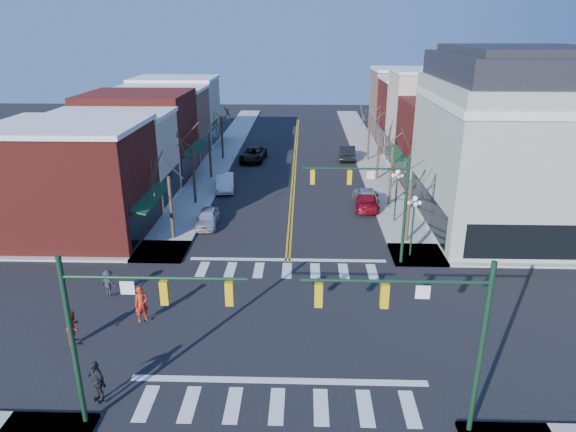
# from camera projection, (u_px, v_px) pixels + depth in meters

# --- Properties ---
(ground) EXTENTS (160.00, 160.00, 0.00)m
(ground) POSITION_uv_depth(u_px,v_px,m) (283.00, 324.00, 26.76)
(ground) COLOR black
(ground) RESTS_ON ground
(sidewalk_left) EXTENTS (3.50, 70.00, 0.15)m
(sidewalk_left) POSITION_uv_depth(u_px,v_px,m) (194.00, 199.00, 45.73)
(sidewalk_left) COLOR #9E9B93
(sidewalk_left) RESTS_ON ground
(sidewalk_right) EXTENTS (3.50, 70.00, 0.15)m
(sidewalk_right) POSITION_uv_depth(u_px,v_px,m) (391.00, 201.00, 45.23)
(sidewalk_right) COLOR #9E9B93
(sidewalk_right) RESTS_ON ground
(bldg_left_brick_a) EXTENTS (10.00, 8.50, 8.00)m
(bldg_left_brick_a) POSITION_uv_depth(u_px,v_px,m) (74.00, 183.00, 36.83)
(bldg_left_brick_a) COLOR maroon
(bldg_left_brick_a) RESTS_ON ground
(bldg_left_stucco_a) EXTENTS (10.00, 7.00, 7.50)m
(bldg_left_stucco_a) POSITION_uv_depth(u_px,v_px,m) (112.00, 160.00, 44.18)
(bldg_left_stucco_a) COLOR beige
(bldg_left_stucco_a) RESTS_ON ground
(bldg_left_brick_b) EXTENTS (10.00, 9.00, 8.50)m
(bldg_left_brick_b) POSITION_uv_depth(u_px,v_px,m) (140.00, 136.00, 51.51)
(bldg_left_brick_b) COLOR maroon
(bldg_left_brick_b) RESTS_ON ground
(bldg_left_tan) EXTENTS (10.00, 7.50, 7.80)m
(bldg_left_tan) POSITION_uv_depth(u_px,v_px,m) (162.00, 125.00, 59.36)
(bldg_left_tan) COLOR #A27759
(bldg_left_tan) RESTS_ON ground
(bldg_left_stucco_b) EXTENTS (10.00, 8.00, 8.20)m
(bldg_left_stucco_b) POSITION_uv_depth(u_px,v_px,m) (177.00, 112.00, 66.56)
(bldg_left_stucco_b) COLOR beige
(bldg_left_stucco_b) RESTS_ON ground
(bldg_right_brick_a) EXTENTS (10.00, 8.50, 8.00)m
(bldg_right_brick_a) POSITION_uv_depth(u_px,v_px,m) (455.00, 144.00, 49.06)
(bldg_right_brick_a) COLOR maroon
(bldg_right_brick_a) RESTS_ON ground
(bldg_right_stucco) EXTENTS (10.00, 7.00, 10.00)m
(bldg_right_stucco) POSITION_uv_depth(u_px,v_px,m) (437.00, 120.00, 55.98)
(bldg_right_stucco) COLOR beige
(bldg_right_stucco) RESTS_ON ground
(bldg_right_brick_b) EXTENTS (10.00, 8.00, 8.50)m
(bldg_right_brick_b) POSITION_uv_depth(u_px,v_px,m) (421.00, 115.00, 63.27)
(bldg_right_brick_b) COLOR maroon
(bldg_right_brick_b) RESTS_ON ground
(bldg_right_tan) EXTENTS (10.00, 8.00, 9.00)m
(bldg_right_tan) POSITION_uv_depth(u_px,v_px,m) (409.00, 104.00, 70.68)
(bldg_right_tan) COLOR #A27759
(bldg_right_tan) RESTS_ON ground
(victorian_corner) EXTENTS (12.25, 14.25, 13.30)m
(victorian_corner) POSITION_uv_depth(u_px,v_px,m) (515.00, 141.00, 37.56)
(victorian_corner) COLOR #9FA992
(victorian_corner) RESTS_ON ground
(traffic_mast_near_left) EXTENTS (6.60, 0.28, 7.20)m
(traffic_mast_near_left) POSITION_uv_depth(u_px,v_px,m) (120.00, 320.00, 18.35)
(traffic_mast_near_left) COLOR #14331E
(traffic_mast_near_left) RESTS_ON ground
(traffic_mast_near_right) EXTENTS (6.60, 0.28, 7.20)m
(traffic_mast_near_right) POSITION_uv_depth(u_px,v_px,m) (431.00, 325.00, 18.03)
(traffic_mast_near_right) COLOR #14331E
(traffic_mast_near_right) RESTS_ON ground
(traffic_mast_far_right) EXTENTS (6.60, 0.28, 7.20)m
(traffic_mast_far_right) POSITION_uv_depth(u_px,v_px,m) (376.00, 195.00, 31.90)
(traffic_mast_far_right) COLOR #14331E
(traffic_mast_far_right) RESTS_ON ground
(lamppost_corner) EXTENTS (0.36, 0.36, 4.33)m
(lamppost_corner) POSITION_uv_depth(u_px,v_px,m) (413.00, 216.00, 33.46)
(lamppost_corner) COLOR #14331E
(lamppost_corner) RESTS_ON ground
(lamppost_midblock) EXTENTS (0.36, 0.36, 4.33)m
(lamppost_midblock) POSITION_uv_depth(u_px,v_px,m) (397.00, 187.00, 39.56)
(lamppost_midblock) COLOR #14331E
(lamppost_midblock) RESTS_ON ground
(tree_left_a) EXTENTS (0.24, 0.24, 4.76)m
(tree_left_a) POSITION_uv_depth(u_px,v_px,m) (171.00, 209.00, 36.49)
(tree_left_a) COLOR #382B21
(tree_left_a) RESTS_ON ground
(tree_left_b) EXTENTS (0.24, 0.24, 5.04)m
(tree_left_b) POSITION_uv_depth(u_px,v_px,m) (194.00, 176.00, 43.94)
(tree_left_b) COLOR #382B21
(tree_left_b) RESTS_ON ground
(tree_left_c) EXTENTS (0.24, 0.24, 4.55)m
(tree_left_c) POSITION_uv_depth(u_px,v_px,m) (210.00, 157.00, 51.52)
(tree_left_c) COLOR #382B21
(tree_left_c) RESTS_ON ground
(tree_left_d) EXTENTS (0.24, 0.24, 4.90)m
(tree_left_d) POSITION_uv_depth(u_px,v_px,m) (222.00, 139.00, 58.96)
(tree_left_d) COLOR #382B21
(tree_left_d) RESTS_ON ground
(tree_right_a) EXTENTS (0.24, 0.24, 4.62)m
(tree_right_a) POSITION_uv_depth(u_px,v_px,m) (408.00, 212.00, 36.03)
(tree_right_a) COLOR #382B21
(tree_right_a) RESTS_ON ground
(tree_right_b) EXTENTS (0.24, 0.24, 5.18)m
(tree_right_b) POSITION_uv_depth(u_px,v_px,m) (391.00, 177.00, 43.43)
(tree_right_b) COLOR #382B21
(tree_right_b) RESTS_ON ground
(tree_right_c) EXTENTS (0.24, 0.24, 4.83)m
(tree_right_c) POSITION_uv_depth(u_px,v_px,m) (378.00, 157.00, 50.99)
(tree_right_c) COLOR #382B21
(tree_right_c) RESTS_ON ground
(tree_right_d) EXTENTS (0.24, 0.24, 4.97)m
(tree_right_d) POSITION_uv_depth(u_px,v_px,m) (369.00, 139.00, 58.46)
(tree_right_d) COLOR #382B21
(tree_right_d) RESTS_ON ground
(car_left_near) EXTENTS (1.73, 3.96, 1.33)m
(car_left_near) POSITION_uv_depth(u_px,v_px,m) (207.00, 218.00, 39.63)
(car_left_near) COLOR silver
(car_left_near) RESTS_ON ground
(car_left_mid) EXTENTS (2.17, 4.74, 1.51)m
(car_left_mid) POSITION_uv_depth(u_px,v_px,m) (225.00, 182.00, 48.35)
(car_left_mid) COLOR white
(car_left_mid) RESTS_ON ground
(car_left_far) EXTENTS (3.04, 5.72, 1.53)m
(car_left_far) POSITION_uv_depth(u_px,v_px,m) (253.00, 154.00, 58.88)
(car_left_far) COLOR black
(car_left_far) RESTS_ON ground
(car_right_near) EXTENTS (2.47, 5.13, 1.44)m
(car_right_near) POSITION_uv_depth(u_px,v_px,m) (367.00, 200.00, 43.50)
(car_right_near) COLOR maroon
(car_right_near) RESTS_ON ground
(car_right_mid) EXTENTS (2.11, 4.94, 1.66)m
(car_right_mid) POSITION_uv_depth(u_px,v_px,m) (366.00, 196.00, 44.13)
(car_right_mid) COLOR #B4B4B9
(car_right_mid) RESTS_ON ground
(car_right_far) EXTENTS (2.06, 5.15, 1.66)m
(car_right_far) POSITION_uv_depth(u_px,v_px,m) (347.00, 152.00, 59.55)
(car_right_far) COLOR black
(car_right_far) RESTS_ON ground
(pedestrian_red_a) EXTENTS (0.85, 0.77, 1.94)m
(pedestrian_red_a) POSITION_uv_depth(u_px,v_px,m) (142.00, 304.00, 26.44)
(pedestrian_red_a) COLOR red
(pedestrian_red_a) RESTS_ON sidewalk_left
(pedestrian_red_b) EXTENTS (0.73, 0.89, 1.72)m
(pedestrian_red_b) POSITION_uv_depth(u_px,v_px,m) (73.00, 327.00, 24.64)
(pedestrian_red_b) COLOR #B12112
(pedestrian_red_b) RESTS_ON sidewalk_left
(pedestrian_dark_a) EXTENTS (1.17, 1.00, 1.88)m
(pedestrian_dark_a) POSITION_uv_depth(u_px,v_px,m) (97.00, 381.00, 20.75)
(pedestrian_dark_a) COLOR #212029
(pedestrian_dark_a) RESTS_ON sidewalk_left
(pedestrian_dark_b) EXTENTS (1.14, 0.86, 1.57)m
(pedestrian_dark_b) POSITION_uv_depth(u_px,v_px,m) (108.00, 283.00, 29.03)
(pedestrian_dark_b) COLOR #22232A
(pedestrian_dark_b) RESTS_ON sidewalk_left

